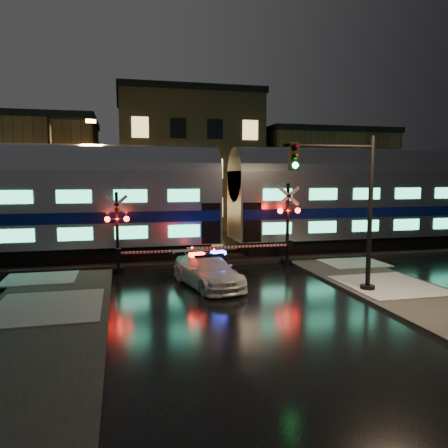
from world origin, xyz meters
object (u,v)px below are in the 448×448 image
at_px(traffic_light, 348,211).
at_px(streetlight, 56,174).
at_px(crossing_signal_right, 282,232).
at_px(crossing_signal_left, 126,240).
at_px(police_car, 208,271).

xyz_separation_m(traffic_light, streetlight, (-12.01, 12.44, 1.45)).
height_order(crossing_signal_right, traffic_light, traffic_light).
xyz_separation_m(crossing_signal_right, crossing_signal_left, (-7.72, -0.01, -0.16)).
bearing_deg(crossing_signal_left, streetlight, 119.72).
distance_m(crossing_signal_left, traffic_light, 10.13).
xyz_separation_m(crossing_signal_left, streetlight, (-3.82, 6.70, 3.09)).
relative_size(traffic_light, streetlight, 0.75).
relative_size(police_car, streetlight, 0.58).
bearing_deg(streetlight, crossing_signal_right, -30.09).
xyz_separation_m(police_car, streetlight, (-7.08, 9.97, 4.02)).
bearing_deg(traffic_light, police_car, 154.97).
relative_size(police_car, traffic_light, 0.78).
bearing_deg(police_car, traffic_light, -39.57).
xyz_separation_m(police_car, traffic_light, (4.93, -2.48, 2.57)).
height_order(police_car, crossing_signal_left, crossing_signal_left).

